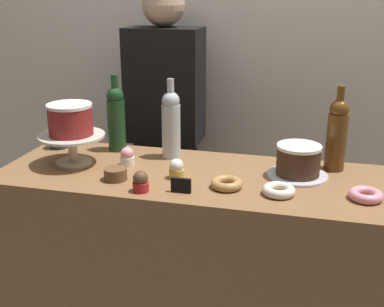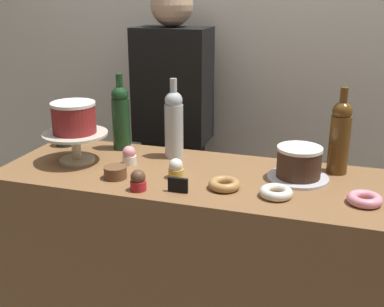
# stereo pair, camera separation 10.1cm
# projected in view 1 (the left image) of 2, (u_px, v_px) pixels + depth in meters

# --- Properties ---
(back_wall) EXTENTS (6.00, 0.05, 2.60)m
(back_wall) POSITION_uv_depth(u_px,v_px,m) (233.00, 45.00, 2.48)
(back_wall) COLOR silver
(back_wall) RESTS_ON ground_plane
(display_counter) EXTENTS (1.47, 0.54, 0.91)m
(display_counter) POSITION_uv_depth(u_px,v_px,m) (192.00, 278.00, 1.98)
(display_counter) COLOR brown
(display_counter) RESTS_ON ground_plane
(cake_stand_pedestal) EXTENTS (0.26, 0.26, 0.12)m
(cake_stand_pedestal) POSITION_uv_depth(u_px,v_px,m) (72.00, 144.00, 1.91)
(cake_stand_pedestal) COLOR beige
(cake_stand_pedestal) RESTS_ON display_counter
(white_layer_cake) EXTENTS (0.17, 0.17, 0.12)m
(white_layer_cake) POSITION_uv_depth(u_px,v_px,m) (70.00, 119.00, 1.87)
(white_layer_cake) COLOR maroon
(white_layer_cake) RESTS_ON cake_stand_pedestal
(silver_serving_platter) EXTENTS (0.22, 0.22, 0.01)m
(silver_serving_platter) POSITION_uv_depth(u_px,v_px,m) (297.00, 175.00, 1.80)
(silver_serving_platter) COLOR silver
(silver_serving_platter) RESTS_ON display_counter
(chocolate_round_cake) EXTENTS (0.16, 0.16, 0.11)m
(chocolate_round_cake) POSITION_uv_depth(u_px,v_px,m) (298.00, 160.00, 1.78)
(chocolate_round_cake) COLOR #3D2619
(chocolate_round_cake) RESTS_ON silver_serving_platter
(wine_bottle_amber) EXTENTS (0.08, 0.08, 0.33)m
(wine_bottle_amber) POSITION_uv_depth(u_px,v_px,m) (337.00, 133.00, 1.83)
(wine_bottle_amber) COLOR #5B3814
(wine_bottle_amber) RESTS_ON display_counter
(wine_bottle_green) EXTENTS (0.08, 0.08, 0.33)m
(wine_bottle_green) POSITION_uv_depth(u_px,v_px,m) (116.00, 117.00, 2.05)
(wine_bottle_green) COLOR #193D1E
(wine_bottle_green) RESTS_ON display_counter
(wine_bottle_clear) EXTENTS (0.08, 0.08, 0.33)m
(wine_bottle_clear) POSITION_uv_depth(u_px,v_px,m) (171.00, 123.00, 1.96)
(wine_bottle_clear) COLOR #B2BCC1
(wine_bottle_clear) RESTS_ON display_counter
(cupcake_chocolate) EXTENTS (0.06, 0.06, 0.07)m
(cupcake_chocolate) POSITION_uv_depth(u_px,v_px,m) (141.00, 182.00, 1.66)
(cupcake_chocolate) COLOR red
(cupcake_chocolate) RESTS_ON display_counter
(cupcake_strawberry) EXTENTS (0.06, 0.06, 0.07)m
(cupcake_strawberry) POSITION_uv_depth(u_px,v_px,m) (127.00, 157.00, 1.91)
(cupcake_strawberry) COLOR white
(cupcake_strawberry) RESTS_ON display_counter
(cupcake_vanilla) EXTENTS (0.06, 0.06, 0.07)m
(cupcake_vanilla) POSITION_uv_depth(u_px,v_px,m) (177.00, 169.00, 1.78)
(cupcake_vanilla) COLOR gold
(cupcake_vanilla) RESTS_ON display_counter
(donut_maple) EXTENTS (0.11, 0.11, 0.03)m
(donut_maple) POSITION_uv_depth(u_px,v_px,m) (227.00, 184.00, 1.69)
(donut_maple) COLOR #B27F47
(donut_maple) RESTS_ON display_counter
(donut_pink) EXTENTS (0.11, 0.11, 0.03)m
(donut_pink) POSITION_uv_depth(u_px,v_px,m) (366.00, 195.00, 1.60)
(donut_pink) COLOR pink
(donut_pink) RESTS_ON display_counter
(donut_sugar) EXTENTS (0.11, 0.11, 0.03)m
(donut_sugar) POSITION_uv_depth(u_px,v_px,m) (279.00, 190.00, 1.64)
(donut_sugar) COLOR silver
(donut_sugar) RESTS_ON display_counter
(cookie_stack) EXTENTS (0.08, 0.08, 0.04)m
(cookie_stack) POSITION_uv_depth(u_px,v_px,m) (116.00, 174.00, 1.76)
(cookie_stack) COLOR brown
(cookie_stack) RESTS_ON display_counter
(price_sign_chalkboard) EXTENTS (0.07, 0.01, 0.05)m
(price_sign_chalkboard) POSITION_uv_depth(u_px,v_px,m) (181.00, 185.00, 1.65)
(price_sign_chalkboard) COLOR black
(price_sign_chalkboard) RESTS_ON display_counter
(coffee_cup_ceramic) EXTENTS (0.08, 0.08, 0.08)m
(coffee_cup_ceramic) POSITION_uv_depth(u_px,v_px,m) (58.00, 138.00, 2.11)
(coffee_cup_ceramic) COLOR #282828
(coffee_cup_ceramic) RESTS_ON display_counter
(barista_figure) EXTENTS (0.36, 0.22, 1.60)m
(barista_figure) POSITION_uv_depth(u_px,v_px,m) (166.00, 141.00, 2.46)
(barista_figure) COLOR black
(barista_figure) RESTS_ON ground_plane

